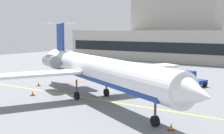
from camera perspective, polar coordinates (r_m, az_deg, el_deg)
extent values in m
cube|color=slate|center=(38.57, -5.05, -5.06)|extent=(120.00, 120.00, 0.10)
cube|color=yellow|center=(37.71, -6.18, -5.26)|extent=(108.00, 0.24, 0.01)
cube|color=red|center=(48.33, -5.52, -2.60)|extent=(0.30, 8.00, 0.01)
cube|color=#B7B2A8|center=(80.81, 12.25, 3.75)|extent=(61.97, 11.08, 7.62)
cube|color=#A8A49A|center=(84.59, 11.37, 10.68)|extent=(22.33, 7.76, 12.42)
cube|color=black|center=(75.71, 10.59, 3.38)|extent=(59.49, 0.12, 2.47)
cylinder|color=white|center=(34.89, -2.68, -0.41)|extent=(26.71, 15.30, 2.87)
cube|color=navy|center=(35.00, -2.68, -1.69)|extent=(24.04, 13.77, 0.52)
cone|color=white|center=(22.32, 14.52, -4.69)|extent=(4.08, 3.93, 2.81)
cone|color=white|center=(49.26, -10.51, 1.57)|extent=(4.42, 3.85, 2.44)
cube|color=white|center=(40.37, 4.71, -0.07)|extent=(7.51, 11.08, 0.28)
cube|color=white|center=(34.88, -14.68, -1.34)|extent=(7.51, 11.08, 0.28)
cylinder|color=gray|center=(44.04, -5.15, 1.34)|extent=(3.78, 2.95, 1.58)
cylinder|color=gray|center=(42.47, -10.77, 1.05)|extent=(3.78, 2.95, 1.58)
cube|color=navy|center=(45.69, -9.22, 5.38)|extent=(2.42, 1.37, 3.78)
cube|color=white|center=(45.69, -9.27, 7.75)|extent=(3.85, 5.00, 0.20)
cylinder|color=#3F3F44|center=(26.09, 7.75, -7.40)|extent=(0.20, 0.20, 1.60)
cylinder|color=black|center=(26.36, 7.71, -9.56)|extent=(0.96, 0.72, 0.90)
cylinder|color=#3F3F44|center=(37.27, -1.02, -3.07)|extent=(0.20, 0.20, 1.60)
cylinder|color=black|center=(37.45, -1.02, -4.61)|extent=(0.96, 0.72, 0.90)
cylinder|color=#3F3F44|center=(35.74, -6.35, -3.53)|extent=(0.20, 0.20, 1.60)
cylinder|color=black|center=(35.93, -6.33, -5.13)|extent=(0.96, 0.72, 0.90)
cube|color=#E5B20C|center=(71.05, -2.49, 0.90)|extent=(2.86, 4.42, 0.50)
cube|color=#C3970A|center=(69.89, -2.80, 1.41)|extent=(1.91, 2.03, 0.96)
cylinder|color=black|center=(69.46, -2.24, 0.56)|extent=(0.49, 0.75, 0.70)
cylinder|color=black|center=(69.99, -3.50, 0.60)|extent=(0.49, 0.75, 0.70)
cylinder|color=black|center=(72.19, -1.52, 0.80)|extent=(0.49, 0.75, 0.70)
cylinder|color=black|center=(72.69, -2.73, 0.84)|extent=(0.49, 0.75, 0.70)
cube|color=#19389E|center=(44.53, 14.45, -2.74)|extent=(2.76, 4.20, 0.60)
cube|color=navy|center=(43.56, 13.54, -1.60)|extent=(1.80, 1.94, 1.38)
cylinder|color=black|center=(43.08, 13.98, -3.45)|extent=(0.51, 0.75, 0.70)
cylinder|color=black|center=(44.06, 12.53, -3.18)|extent=(0.51, 0.75, 0.70)
cylinder|color=black|center=(45.14, 16.30, -3.06)|extent=(0.51, 0.75, 0.70)
cylinder|color=black|center=(46.08, 14.87, -2.81)|extent=(0.51, 0.75, 0.70)
cone|color=orange|center=(39.02, -14.03, -4.61)|extent=(0.36, 0.36, 0.55)
cube|color=black|center=(39.07, -14.02, -4.98)|extent=(0.47, 0.47, 0.04)
cone|color=orange|center=(45.53, -13.01, -2.97)|extent=(0.36, 0.36, 0.55)
cube|color=black|center=(45.57, -13.00, -3.29)|extent=(0.47, 0.47, 0.04)
cone|color=orange|center=(25.71, 10.55, -10.44)|extent=(0.36, 0.36, 0.55)
cube|color=black|center=(25.78, 10.54, -10.98)|extent=(0.47, 0.47, 0.04)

